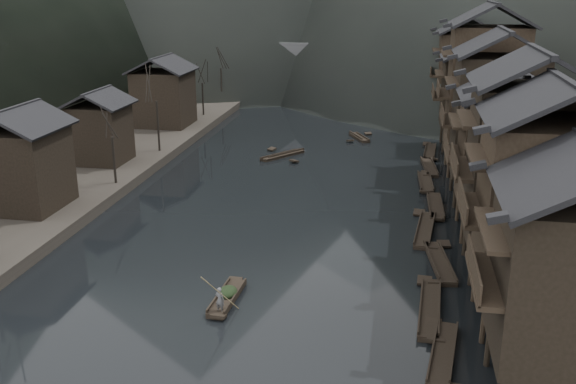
# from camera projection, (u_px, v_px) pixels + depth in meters

# --- Properties ---
(water) EXTENTS (300.00, 300.00, 0.00)m
(water) POSITION_uv_depth(u_px,v_px,m) (241.00, 293.00, 40.12)
(water) COLOR black
(water) RESTS_ON ground
(left_bank) EXTENTS (40.00, 200.00, 1.20)m
(left_bank) POSITION_uv_depth(u_px,v_px,m) (54.00, 126.00, 83.12)
(left_bank) COLOR #2D2823
(left_bank) RESTS_ON ground
(stilt_houses) EXTENTS (9.00, 67.60, 16.87)m
(stilt_houses) POSITION_uv_depth(u_px,v_px,m) (500.00, 104.00, 52.88)
(stilt_houses) COLOR black
(stilt_houses) RESTS_ON ground
(left_houses) EXTENTS (8.10, 53.20, 8.73)m
(left_houses) POSITION_uv_depth(u_px,v_px,m) (81.00, 124.00, 60.54)
(left_houses) COLOR black
(left_houses) RESTS_ON left_bank
(bare_trees) EXTENTS (3.89, 73.34, 7.78)m
(bare_trees) POSITION_uv_depth(u_px,v_px,m) (126.00, 111.00, 62.19)
(bare_trees) COLOR black
(bare_trees) RESTS_ON left_bank
(moored_sampans) EXTENTS (2.95, 49.31, 0.47)m
(moored_sampans) POSITION_uv_depth(u_px,v_px,m) (431.00, 217.00, 52.48)
(moored_sampans) COLOR black
(moored_sampans) RESTS_ON water
(midriver_boats) EXTENTS (13.34, 39.82, 0.45)m
(midriver_boats) POSITION_uv_depth(u_px,v_px,m) (340.00, 123.00, 86.97)
(midriver_boats) COLOR black
(midriver_boats) RESTS_ON water
(stone_bridge) EXTENTS (40.00, 6.00, 9.00)m
(stone_bridge) POSITION_uv_depth(u_px,v_px,m) (346.00, 66.00, 105.83)
(stone_bridge) COLOR #4C4C4F
(stone_bridge) RESTS_ON ground
(hero_sampan) EXTENTS (1.31, 5.28, 0.44)m
(hero_sampan) POSITION_uv_depth(u_px,v_px,m) (227.00, 297.00, 39.08)
(hero_sampan) COLOR black
(hero_sampan) RESTS_ON water
(cargo_heap) EXTENTS (1.16, 1.51, 0.69)m
(cargo_heap) POSITION_uv_depth(u_px,v_px,m) (228.00, 287.00, 39.13)
(cargo_heap) COLOR black
(cargo_heap) RESTS_ON hero_sampan
(boatman) EXTENTS (0.66, 0.52, 1.59)m
(boatman) POSITION_uv_depth(u_px,v_px,m) (220.00, 296.00, 37.03)
(boatman) COLOR #5E5F61
(boatman) RESTS_ON hero_sampan
(bamboo_pole) EXTENTS (1.78, 2.56, 3.42)m
(bamboo_pole) POSITION_uv_depth(u_px,v_px,m) (222.00, 257.00, 36.21)
(bamboo_pole) COLOR #8C7A51
(bamboo_pole) RESTS_ON boatman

